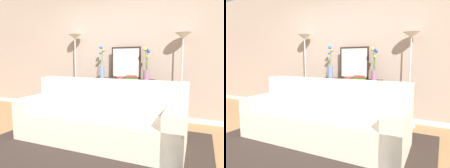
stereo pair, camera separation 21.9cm
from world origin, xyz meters
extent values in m
cube|color=#9E754C|center=(0.00, 0.00, -0.01)|extent=(16.00, 16.00, 0.02)
cube|color=white|center=(0.00, 2.01, 0.04)|extent=(12.00, 0.15, 0.09)
cube|color=tan|center=(0.00, 2.01, 1.46)|extent=(12.00, 0.14, 2.73)
cube|color=#332823|center=(0.44, 0.37, 0.01)|extent=(3.05, 2.08, 0.01)
cube|color=beige|center=(0.44, 0.47, 0.21)|extent=(2.40, 0.93, 0.42)
cube|color=beige|center=(0.43, 0.78, 0.65)|extent=(2.39, 0.30, 0.46)
cube|color=beige|center=(-0.63, 0.45, 0.30)|extent=(0.26, 0.89, 0.60)
cube|color=beige|center=(1.51, 0.49, 0.30)|extent=(0.26, 0.89, 0.60)
cube|color=black|center=(0.35, 1.66, 0.79)|extent=(1.20, 0.33, 0.03)
cube|color=black|center=(0.35, 1.66, 0.15)|extent=(1.11, 0.28, 0.01)
cube|color=black|center=(-0.23, 1.52, 0.39)|extent=(0.05, 0.05, 0.78)
cube|color=black|center=(0.93, 1.52, 0.39)|extent=(0.05, 0.05, 0.78)
cube|color=black|center=(-0.23, 1.80, 0.39)|extent=(0.05, 0.05, 0.78)
cube|color=black|center=(0.93, 1.80, 0.39)|extent=(0.05, 0.05, 0.78)
cylinder|color=silver|center=(-0.79, 1.74, 0.01)|extent=(0.26, 0.26, 0.02)
cylinder|color=silver|center=(-0.79, 1.74, 0.82)|extent=(0.02, 0.02, 1.60)
cone|color=silver|center=(-0.79, 1.74, 1.67)|extent=(0.28, 0.28, 0.10)
cylinder|color=silver|center=(1.44, 1.74, 0.01)|extent=(0.26, 0.26, 0.02)
cylinder|color=silver|center=(1.44, 1.74, 0.79)|extent=(0.02, 0.02, 1.53)
cone|color=silver|center=(1.44, 1.74, 1.60)|extent=(0.28, 0.28, 0.10)
cube|color=black|center=(0.36, 1.80, 1.12)|extent=(0.61, 0.02, 0.63)
cube|color=silver|center=(0.36, 1.79, 1.12)|extent=(0.54, 0.01, 0.56)
cylinder|color=#6B84AD|center=(-0.12, 1.69, 0.93)|extent=(0.10, 0.10, 0.25)
cylinder|color=#3D7538|center=(-0.13, 1.70, 1.19)|extent=(0.01, 0.02, 0.26)
sphere|color=#416CDC|center=(-0.15, 1.70, 1.32)|extent=(0.06, 0.06, 0.06)
cylinder|color=#3D7538|center=(-0.13, 1.70, 1.24)|extent=(0.04, 0.05, 0.38)
sphere|color=blue|center=(-0.15, 1.71, 1.43)|extent=(0.07, 0.07, 0.07)
cylinder|color=#3D7538|center=(-0.11, 1.70, 1.21)|extent=(0.03, 0.02, 0.31)
sphere|color=orange|center=(-0.10, 1.72, 1.36)|extent=(0.07, 0.07, 0.07)
cylinder|color=gray|center=(0.82, 1.67, 0.89)|extent=(0.11, 0.11, 0.18)
cylinder|color=#3D7538|center=(0.81, 1.66, 1.18)|extent=(0.02, 0.02, 0.39)
sphere|color=yellow|center=(0.79, 1.64, 1.37)|extent=(0.07, 0.07, 0.07)
cylinder|color=#3D7538|center=(0.82, 1.66, 1.17)|extent=(0.04, 0.03, 0.39)
sphere|color=blue|center=(0.83, 1.64, 1.37)|extent=(0.04, 0.04, 0.04)
cylinder|color=#3D7538|center=(0.81, 1.69, 1.11)|extent=(0.03, 0.01, 0.25)
sphere|color=yellow|center=(0.81, 1.71, 1.24)|extent=(0.06, 0.06, 0.06)
cylinder|color=#3D7538|center=(0.83, 1.68, 1.16)|extent=(0.03, 0.03, 0.35)
sphere|color=blue|center=(0.84, 1.70, 1.33)|extent=(0.06, 0.06, 0.06)
cylinder|color=brown|center=(0.34, 1.57, 0.83)|extent=(0.16, 0.16, 0.05)
torus|color=brown|center=(0.34, 1.57, 0.85)|extent=(0.16, 0.16, 0.01)
cube|color=#B77F33|center=(0.55, 1.60, 0.82)|extent=(0.22, 0.15, 0.02)
cube|color=#236033|center=(0.56, 1.59, 0.84)|extent=(0.20, 0.14, 0.03)
cube|color=#BC3328|center=(0.55, 1.59, 0.87)|extent=(0.18, 0.14, 0.03)
cube|color=#2D2D33|center=(-0.12, 1.66, 0.06)|extent=(0.05, 0.16, 0.12)
cube|color=maroon|center=(-0.08, 1.66, 0.06)|extent=(0.03, 0.16, 0.12)
cube|color=#BC3328|center=(-0.04, 1.66, 0.05)|extent=(0.04, 0.15, 0.10)
cube|color=#236033|center=(0.01, 1.66, 0.05)|extent=(0.04, 0.17, 0.10)
cube|color=#B77F33|center=(0.06, 1.66, 0.06)|extent=(0.06, 0.17, 0.12)
cube|color=slate|center=(0.10, 1.66, 0.05)|extent=(0.02, 0.15, 0.11)
cube|color=#6B3360|center=(0.13, 1.66, 0.05)|extent=(0.03, 0.13, 0.10)
cube|color=tan|center=(0.17, 1.66, 0.06)|extent=(0.04, 0.16, 0.12)
camera|label=1|loc=(1.76, -2.05, 1.19)|focal=32.58mm
camera|label=2|loc=(1.96, -1.95, 1.19)|focal=32.58mm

